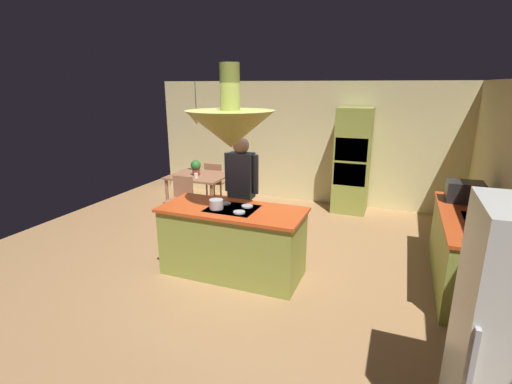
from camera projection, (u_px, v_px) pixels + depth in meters
name	position (u px, v px, depth m)	size (l,w,h in m)	color
ground	(239.00, 266.00, 5.28)	(8.16, 8.16, 0.00)	#AD7F51
wall_back	(303.00, 143.00, 8.02)	(6.80, 0.10, 2.55)	beige
kitchen_island	(233.00, 241.00, 4.98)	(1.89, 0.84, 0.95)	#939E42
counter_run_right	(464.00, 250.00, 4.69)	(0.73, 2.14, 0.93)	#939E42
oven_tower	(352.00, 161.00, 7.34)	(0.66, 0.62, 2.06)	#939E42
dining_table	(199.00, 180.00, 7.40)	(1.10, 0.94, 0.76)	#A0684A
person_at_island	(242.00, 188.00, 5.50)	(0.53, 0.23, 1.76)	tan
range_hood	(231.00, 127.00, 4.56)	(1.10, 1.10, 1.00)	#939E42
pendant_light_over_table	(196.00, 118.00, 7.06)	(0.32, 0.32, 0.82)	#E0B266
chair_facing_island	(181.00, 197.00, 6.82)	(0.40, 0.40, 0.87)	#A0684A
chair_by_back_wall	(215.00, 179.00, 8.06)	(0.40, 0.40, 0.87)	#A0684A
potted_plant_on_table	(196.00, 167.00, 7.30)	(0.20, 0.20, 0.30)	#99382D
cup_on_table	(196.00, 176.00, 7.12)	(0.07, 0.07, 0.09)	white
canister_flour	(478.00, 223.00, 4.07)	(0.12, 0.12, 0.18)	silver
canister_sugar	(475.00, 219.00, 4.24)	(0.10, 0.10, 0.15)	silver
canister_tea	(473.00, 212.00, 4.39)	(0.13, 0.13, 0.20)	silver
microwave_on_counter	(465.00, 192.00, 5.09)	(0.46, 0.36, 0.28)	#232326
cooking_pot_on_cooktop	(216.00, 204.00, 4.77)	(0.18, 0.18, 0.12)	#B2B2B7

